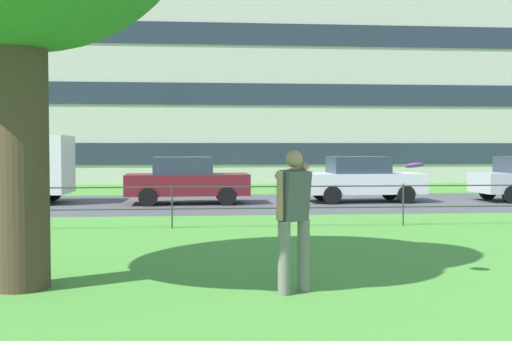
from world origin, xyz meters
name	(u,v)px	position (x,y,z in m)	size (l,w,h in m)	color
street_strip	(262,203)	(0.00, 18.98, 0.00)	(80.00, 7.42, 0.01)	#4C4C51
park_fence	(290,198)	(0.00, 12.65, 0.68)	(38.03, 0.04, 1.00)	#333833
person_thrower	(293,216)	(-0.90, 6.13, 0.99)	(0.47, 0.87, 1.83)	slate
frisbee	(415,165)	(0.91, 6.78, 1.61)	(0.32, 0.32, 0.08)	purple
car_maroon_right	(186,180)	(-2.51, 18.93, 0.78)	(4.05, 1.91, 1.54)	maroon
car_white_center	(361,179)	(3.39, 19.09, 0.78)	(4.05, 1.90, 1.54)	silver
apartment_building_background	(241,29)	(0.57, 37.84, 9.29)	(38.85, 15.69, 18.58)	beige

